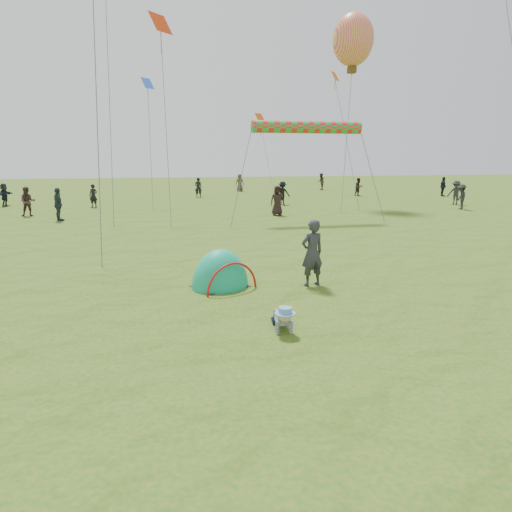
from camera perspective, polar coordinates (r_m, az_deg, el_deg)
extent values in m
plane|color=#225915|center=(9.74, 4.65, -8.22)|extent=(140.00, 140.00, 0.00)
ellipsoid|color=#139D54|center=(12.29, -4.48, -3.84)|extent=(1.98, 1.85, 2.05)
imported|color=#2B2C33|center=(12.24, 7.04, 0.38)|extent=(0.74, 0.57, 1.80)
imported|color=black|center=(41.71, 12.72, 8.42)|extent=(0.91, 0.79, 1.59)
imported|color=black|center=(33.41, 3.32, 7.86)|extent=(1.18, 0.84, 1.66)
imported|color=#443430|center=(46.28, -2.04, 9.14)|extent=(0.88, 0.61, 1.72)
imported|color=black|center=(36.65, -28.92, 6.71)|extent=(0.77, 1.55, 1.60)
imported|color=black|center=(33.39, -19.67, 7.10)|extent=(0.68, 0.56, 1.58)
imported|color=#412B27|center=(29.83, -26.64, 6.10)|extent=(0.94, 0.79, 1.71)
imported|color=#26353F|center=(26.86, -23.47, 5.92)|extent=(0.86, 1.13, 1.79)
imported|color=#28282D|center=(36.18, 23.71, 7.26)|extent=(1.25, 1.26, 1.74)
imported|color=black|center=(27.10, 2.69, 6.93)|extent=(0.86, 0.57, 1.75)
imported|color=black|center=(39.66, -7.23, 8.49)|extent=(0.63, 0.43, 1.68)
imported|color=#372B23|center=(49.03, 8.11, 9.21)|extent=(0.91, 1.02, 1.73)
imported|color=black|center=(43.58, 22.35, 8.03)|extent=(0.60, 1.05, 1.69)
imported|color=black|center=(33.20, 24.29, 6.76)|extent=(0.93, 1.21, 1.64)
cylinder|color=red|center=(25.02, 6.41, 15.71)|extent=(5.93, 0.64, 0.64)
plane|color=#D04C0B|center=(38.19, 0.57, 16.76)|extent=(1.09, 1.09, 0.89)
plane|color=blue|center=(34.84, -13.41, 20.27)|extent=(0.93, 0.93, 0.76)
plane|color=#C12E05|center=(28.33, -11.86, 26.61)|extent=(1.33, 1.33, 1.08)
plane|color=orange|center=(34.96, 9.87, 21.27)|extent=(0.79, 0.79, 0.64)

